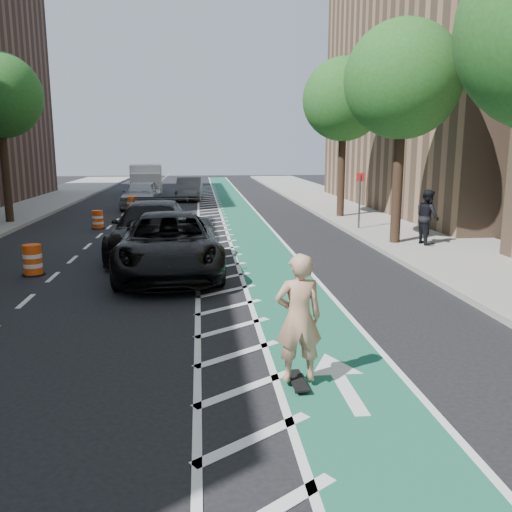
{
  "coord_description": "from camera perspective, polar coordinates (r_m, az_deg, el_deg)",
  "views": [
    {
      "loc": [
        0.89,
        -10.26,
        3.53
      ],
      "look_at": [
        2.14,
        1.75,
        1.1
      ],
      "focal_mm": 38.0,
      "sensor_mm": 36.0,
      "label": 1
    }
  ],
  "objects": [
    {
      "name": "skateboard",
      "position": [
        8.37,
        4.39,
        -12.96
      ],
      "size": [
        0.25,
        0.78,
        0.1
      ],
      "rotation": [
        0.0,
        0.0,
        0.04
      ],
      "color": "black",
      "rests_on": "ground"
    },
    {
      "name": "car_silver",
      "position": [
        32.81,
        -11.98,
        6.38
      ],
      "size": [
        2.25,
        4.9,
        1.63
      ],
      "primitive_type": "imported",
      "rotation": [
        0.0,
        0.0,
        -0.07
      ],
      "color": "#AAAAAF",
      "rests_on": "ground"
    },
    {
      "name": "building_right_far",
      "position": [
        35.03,
        24.05,
        20.25
      ],
      "size": [
        14.0,
        22.0,
        19.0
      ],
      "primitive_type": "cube",
      "color": "#84664C",
      "rests_on": "ground"
    },
    {
      "name": "skateboarder",
      "position": [
        8.01,
        4.5,
        -6.51
      ],
      "size": [
        0.72,
        0.49,
        1.94
      ],
      "primitive_type": "imported",
      "rotation": [
        0.0,
        0.0,
        3.18
      ],
      "color": "tan",
      "rests_on": "skateboard"
    },
    {
      "name": "barrel_c",
      "position": [
        29.63,
        -12.82,
        5.15
      ],
      "size": [
        0.72,
        0.72,
        0.98
      ],
      "color": "#F4500C",
      "rests_on": "ground"
    },
    {
      "name": "suv_far",
      "position": [
        18.34,
        -10.85,
        2.82
      ],
      "size": [
        2.65,
        6.06,
        1.73
      ],
      "primitive_type": "imported",
      "rotation": [
        0.0,
        0.0,
        -0.04
      ],
      "color": "black",
      "rests_on": "ground"
    },
    {
      "name": "curb_right",
      "position": [
        21.45,
        10.84,
        1.92
      ],
      "size": [
        0.12,
        90.0,
        0.16
      ],
      "primitive_type": "cube",
      "color": "gray",
      "rests_on": "ground"
    },
    {
      "name": "suv_near",
      "position": [
        15.51,
        -9.14,
        1.3
      ],
      "size": [
        3.1,
        6.26,
        1.71
      ],
      "primitive_type": "imported",
      "rotation": [
        0.0,
        0.0,
        0.04
      ],
      "color": "black",
      "rests_on": "ground"
    },
    {
      "name": "bike_lane",
      "position": [
        20.67,
        0.01,
        1.56
      ],
      "size": [
        2.0,
        90.0,
        0.01
      ],
      "primitive_type": "cube",
      "color": "#19593E",
      "rests_on": "ground"
    },
    {
      "name": "ground",
      "position": [
        10.89,
        -10.4,
        -7.73
      ],
      "size": [
        120.0,
        120.0,
        0.0
      ],
      "primitive_type": "plane",
      "color": "black",
      "rests_on": "ground"
    },
    {
      "name": "barrel_a",
      "position": [
        16.38,
        -22.45,
        -0.47
      ],
      "size": [
        0.64,
        0.64,
        0.87
      ],
      "color": "#FE4C0D",
      "rests_on": "ground"
    },
    {
      "name": "sidewalk_right",
      "position": [
        22.28,
        16.89,
        1.96
      ],
      "size": [
        5.0,
        90.0,
        0.15
      ],
      "primitive_type": "cube",
      "color": "gray",
      "rests_on": "ground"
    },
    {
      "name": "sign_post",
      "position": [
        23.35,
        10.85,
        5.82
      ],
      "size": [
        0.35,
        0.08,
        2.47
      ],
      "color": "#4C4C4C",
      "rests_on": "ground"
    },
    {
      "name": "barrel_b",
      "position": [
        24.87,
        -16.32,
        3.65
      ],
      "size": [
        0.59,
        0.59,
        0.81
      ],
      "color": "#F0450C",
      "rests_on": "ground"
    },
    {
      "name": "tree_l_d",
      "position": [
        27.79,
        -25.27,
        14.96
      ],
      "size": [
        4.2,
        4.2,
        7.9
      ],
      "color": "#382619",
      "rests_on": "ground"
    },
    {
      "name": "pedestrian",
      "position": [
        20.1,
        17.6,
        3.96
      ],
      "size": [
        0.81,
        1.0,
        1.94
      ],
      "primitive_type": "imported",
      "rotation": [
        0.0,
        0.0,
        1.65
      ],
      "color": "black",
      "rests_on": "sidewalk_right"
    },
    {
      "name": "buffer_strip",
      "position": [
        20.57,
        -4.15,
        1.48
      ],
      "size": [
        1.4,
        90.0,
        0.01
      ],
      "primitive_type": "cube",
      "color": "silver",
      "rests_on": "ground"
    },
    {
      "name": "tree_r_d",
      "position": [
        27.27,
        9.35,
        15.95
      ],
      "size": [
        4.2,
        4.2,
        7.9
      ],
      "color": "#382619",
      "rests_on": "ground"
    },
    {
      "name": "tree_r_c",
      "position": [
        19.69,
        15.71,
        17.51
      ],
      "size": [
        4.2,
        4.2,
        7.9
      ],
      "color": "#382619",
      "rests_on": "ground"
    },
    {
      "name": "box_truck",
      "position": [
        43.66,
        -11.49,
        7.83
      ],
      "size": [
        2.72,
        5.41,
        2.18
      ],
      "rotation": [
        0.0,
        0.0,
        0.08
      ],
      "color": "silver",
      "rests_on": "ground"
    },
    {
      "name": "car_grey",
      "position": [
        37.34,
        -7.03,
        7.04
      ],
      "size": [
        1.82,
        4.72,
        1.53
      ],
      "primitive_type": "imported",
      "rotation": [
        0.0,
        0.0,
        -0.04
      ],
      "color": "#515155",
      "rests_on": "ground"
    }
  ]
}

